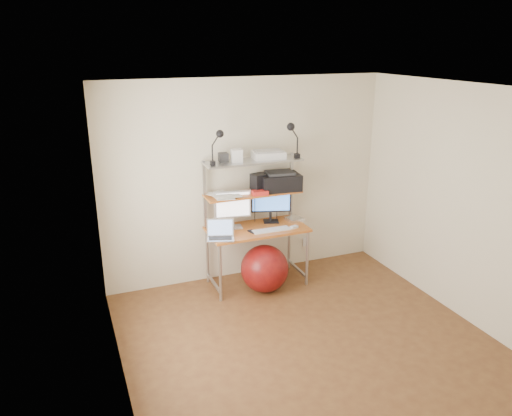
{
  "coord_description": "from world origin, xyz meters",
  "views": [
    {
      "loc": [
        -2.1,
        -3.79,
        2.89
      ],
      "look_at": [
        -0.13,
        1.15,
        1.1
      ],
      "focal_mm": 35.0,
      "sensor_mm": 36.0,
      "label": 1
    }
  ],
  "objects_px": {
    "monitor_black": "(271,202)",
    "printer": "(280,181)",
    "monitor_silver": "(233,207)",
    "laptop": "(220,234)",
    "exercise_ball": "(265,269)"
  },
  "relations": [
    {
      "from": "monitor_black",
      "to": "printer",
      "type": "bearing_deg",
      "value": 6.18
    },
    {
      "from": "monitor_silver",
      "to": "printer",
      "type": "distance_m",
      "value": 0.66
    },
    {
      "from": "monitor_black",
      "to": "laptop",
      "type": "height_order",
      "value": "monitor_black"
    },
    {
      "from": "monitor_black",
      "to": "laptop",
      "type": "distance_m",
      "value": 0.84
    },
    {
      "from": "monitor_black",
      "to": "printer",
      "type": "height_order",
      "value": "printer"
    },
    {
      "from": "monitor_silver",
      "to": "laptop",
      "type": "relative_size",
      "value": 1.34
    },
    {
      "from": "monitor_silver",
      "to": "printer",
      "type": "xyz_separation_m",
      "value": [
        0.61,
        -0.0,
        0.25
      ]
    },
    {
      "from": "monitor_black",
      "to": "laptop",
      "type": "relative_size",
      "value": 1.39
    },
    {
      "from": "printer",
      "to": "exercise_ball",
      "type": "height_order",
      "value": "printer"
    },
    {
      "from": "printer",
      "to": "exercise_ball",
      "type": "distance_m",
      "value": 1.08
    },
    {
      "from": "monitor_silver",
      "to": "monitor_black",
      "type": "bearing_deg",
      "value": 10.34
    },
    {
      "from": "printer",
      "to": "laptop",
      "type": "bearing_deg",
      "value": -156.22
    },
    {
      "from": "laptop",
      "to": "exercise_ball",
      "type": "height_order",
      "value": "laptop"
    },
    {
      "from": "laptop",
      "to": "printer",
      "type": "relative_size",
      "value": 0.71
    },
    {
      "from": "monitor_silver",
      "to": "printer",
      "type": "relative_size",
      "value": 0.96
    }
  ]
}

